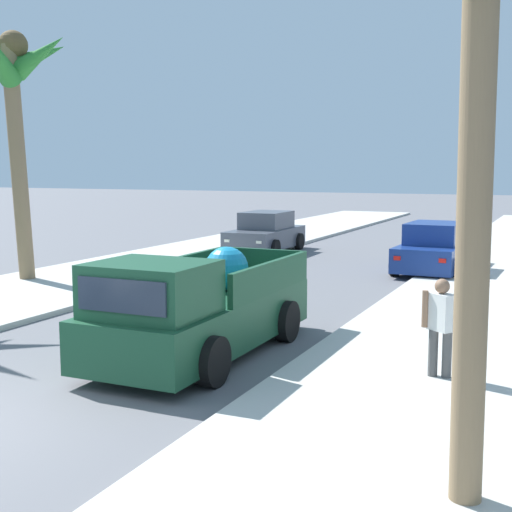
# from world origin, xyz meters

# --- Properties ---
(sidewalk_left) EXTENTS (4.80, 60.00, 0.12)m
(sidewalk_left) POSITION_xyz_m (-5.46, 12.00, 0.06)
(sidewalk_left) COLOR beige
(sidewalk_left) RESTS_ON ground
(sidewalk_right) EXTENTS (4.80, 60.00, 0.12)m
(sidewalk_right) POSITION_xyz_m (5.46, 12.00, 0.06)
(sidewalk_right) COLOR beige
(sidewalk_right) RESTS_ON ground
(curb_left) EXTENTS (0.16, 60.00, 0.10)m
(curb_left) POSITION_xyz_m (-4.46, 12.00, 0.05)
(curb_left) COLOR silver
(curb_left) RESTS_ON ground
(curb_right) EXTENTS (0.16, 60.00, 0.10)m
(curb_right) POSITION_xyz_m (4.46, 12.00, 0.05)
(curb_right) COLOR silver
(curb_right) RESTS_ON ground
(pickup_truck) EXTENTS (2.23, 5.22, 1.80)m
(pickup_truck) POSITION_xyz_m (1.36, 4.15, 0.80)
(pickup_truck) COLOR #19472D
(pickup_truck) RESTS_ON ground
(car_right_near) EXTENTS (2.11, 4.30, 1.54)m
(car_right_near) POSITION_xyz_m (3.28, 15.56, 0.71)
(car_right_near) COLOR navy
(car_right_near) RESTS_ON ground
(car_left_mid) EXTENTS (2.10, 4.29, 1.54)m
(car_left_mid) POSITION_xyz_m (-3.52, 18.13, 0.71)
(car_left_mid) COLOR #474C56
(car_left_mid) RESTS_ON ground
(palm_tree_right_fore) EXTENTS (3.41, 3.34, 6.83)m
(palm_tree_right_fore) POSITION_xyz_m (-6.76, 8.67, 5.43)
(palm_tree_right_fore) COLOR #846B4C
(palm_tree_right_fore) RESTS_ON ground
(pedestrian) EXTENTS (0.57, 0.40, 1.59)m
(pedestrian) POSITION_xyz_m (5.36, 4.32, 0.91)
(pedestrian) COLOR #4C4C4C
(pedestrian) RESTS_ON ground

